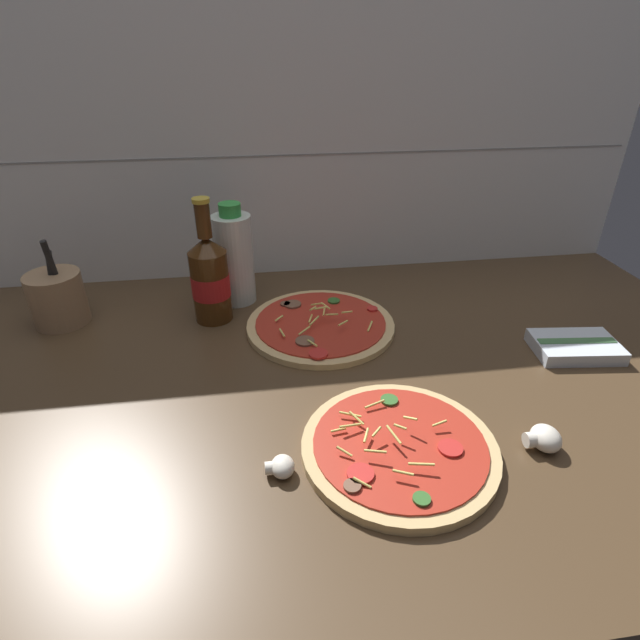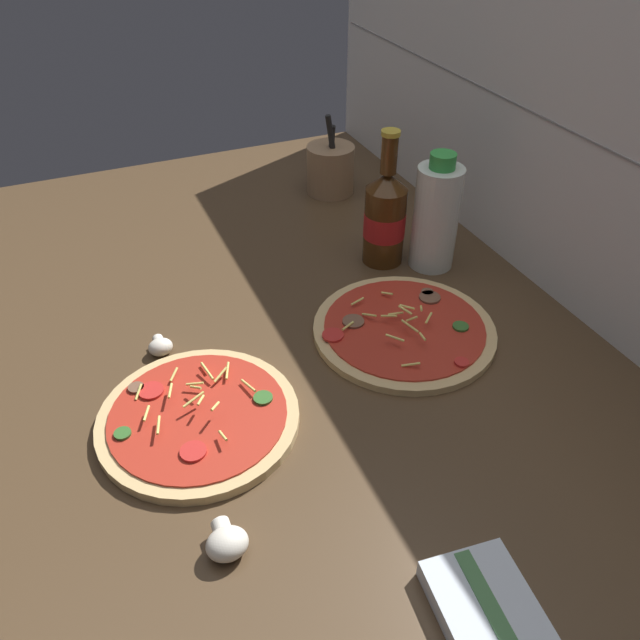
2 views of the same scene
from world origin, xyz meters
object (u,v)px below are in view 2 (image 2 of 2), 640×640
pizza_near (198,418)px  oil_bottle (436,216)px  utensil_crock (331,169)px  mushroom_left (227,542)px  mushroom_right (160,346)px  beer_bottle (385,217)px  dish_towel (492,620)px  pizza_far (404,329)px

pizza_near → oil_bottle: size_ratio=1.27×
oil_bottle → utensil_crock: size_ratio=1.21×
mushroom_left → mushroom_right: (-36.44, 0.31, -0.37)cm
beer_bottle → dish_towel: (65.23, -22.15, -7.82)cm
mushroom_left → mushroom_right: bearing=179.5°
pizza_far → pizza_near: bearing=-80.3°
oil_bottle → pizza_far: bearing=-42.3°
pizza_near → mushroom_right: pizza_near is taller
utensil_crock → dish_towel: bearing=-14.7°
mushroom_left → mushroom_right: mushroom_left is taller
beer_bottle → mushroom_right: size_ratio=6.41×
beer_bottle → utensil_crock: (-29.95, 2.76, -3.66)cm
mushroom_right → utensil_crock: utensil_crock is taller
oil_bottle → pizza_near: bearing=-66.0°
mushroom_left → dish_towel: size_ratio=0.32×
dish_towel → utensil_crock: bearing=165.3°
mushroom_right → utensil_crock: 61.55cm
oil_bottle → dish_towel: oil_bottle is taller
pizza_near → pizza_far: bearing=99.7°
utensil_crock → dish_towel: utensil_crock is taller
beer_bottle → utensil_crock: 30.30cm
pizza_far → beer_bottle: bearing=161.2°
pizza_far → dish_towel: pizza_far is taller
oil_bottle → utensil_crock: bearing=-172.1°
mushroom_right → pizza_near: bearing=5.7°
oil_bottle → mushroom_left: size_ratio=4.29×
mushroom_right → pizza_far: bearing=74.1°
beer_bottle → mushroom_left: (46.81, -43.87, -7.37)cm
utensil_crock → mushroom_right: bearing=-49.0°
mushroom_right → mushroom_left: bearing=-0.5°
mushroom_left → dish_towel: bearing=49.7°
beer_bottle → utensil_crock: beer_bottle is taller
pizza_near → beer_bottle: size_ratio=1.09×
mushroom_left → beer_bottle: bearing=136.9°
dish_towel → beer_bottle: bearing=161.2°
pizza_far → beer_bottle: beer_bottle is taller
oil_bottle → utensil_crock: oil_bottle is taller
mushroom_right → dish_towel: bearing=21.3°
pizza_near → beer_bottle: bearing=122.5°
pizza_near → dish_towel: pizza_near is taller
beer_bottle → pizza_far: bearing=-18.8°
beer_bottle → oil_bottle: 8.95cm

